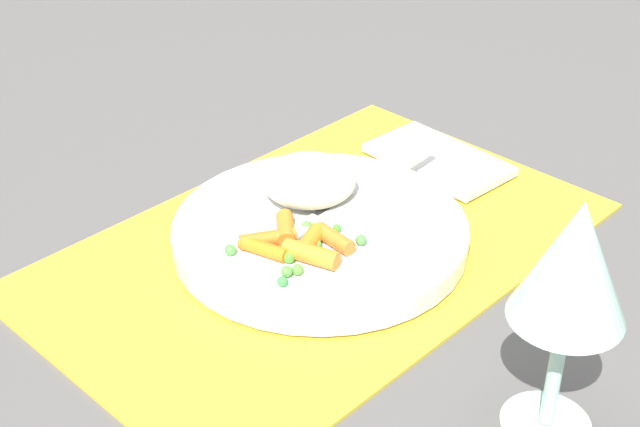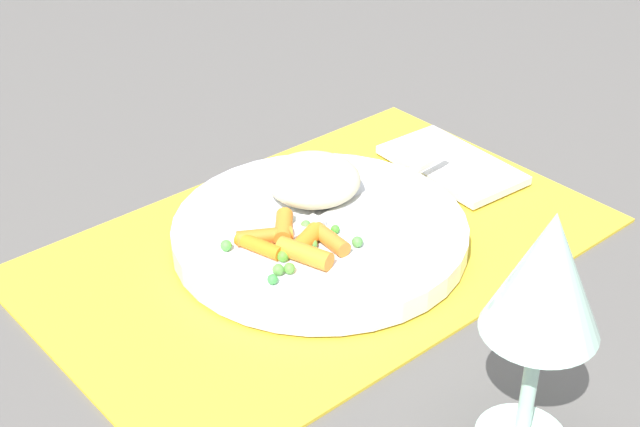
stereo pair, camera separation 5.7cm
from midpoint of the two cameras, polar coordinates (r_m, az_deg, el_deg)
The scene contains 9 objects.
ground_plane at distance 0.79m, azimuth 2.06°, elevation -2.22°, with size 2.40×2.40×0.00m, color #565451.
placemat at distance 0.79m, azimuth 2.06°, elevation -2.04°, with size 0.49×0.31×0.01m, color gold.
plate at distance 0.79m, azimuth 2.08°, elevation -1.27°, with size 0.25×0.25×0.02m, color white.
rice_mound at distance 0.81m, azimuth 1.59°, elevation 2.09°, with size 0.08×0.08×0.04m, color beige.
carrot_portion at distance 0.75m, azimuth 0.47°, elevation -1.77°, with size 0.07×0.09×0.02m.
pea_scatter at distance 0.74m, azimuth 0.64°, elevation -2.31°, with size 0.09×0.08×0.01m.
fork at distance 0.80m, azimuth 4.08°, elevation 0.60°, with size 0.21×0.02×0.01m.
wine_glass at distance 0.56m, azimuth 16.73°, elevation -4.14°, with size 0.07×0.07×0.18m.
napkin at distance 0.91m, azimuth 9.96°, elevation 2.98°, with size 0.08×0.14×0.01m, color white.
Camera 2 is at (0.43, 0.50, 0.45)m, focal length 51.52 mm.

